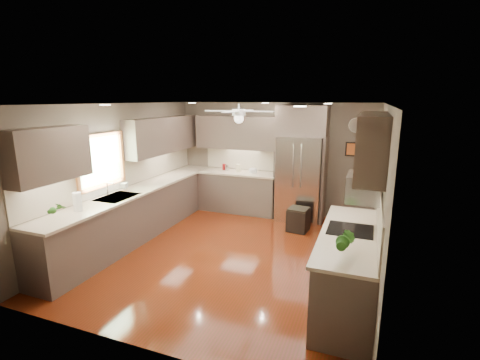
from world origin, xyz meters
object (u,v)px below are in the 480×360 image
Objects in this scene: canister_b at (227,168)px; canister_a at (224,167)px; potted_plant_left at (55,208)px; microwave at (364,187)px; soap_bottle at (125,185)px; stool at (298,219)px; refrigerator at (301,166)px; potted_plant_right at (345,241)px; paper_towel at (77,202)px; canister_c at (238,168)px; bowl at (253,172)px.

canister_a is at bearing 156.42° from canister_b.
microwave reaches higher than potted_plant_left.
stool is at bearing 28.02° from soap_bottle.
potted_plant_right is at bearing -71.90° from refrigerator.
refrigerator reaches higher than canister_a.
paper_towel is (0.11, -1.22, 0.04)m from soap_bottle.
canister_a is 0.37m from canister_c.
canister_c is at bearing 176.14° from bowl.
potted_plant_right reaches higher than bowl.
potted_plant_right reaches higher than canister_c.
canister_b is 3.66m from paper_towel.
potted_plant_right is at bearing -19.40° from soap_bottle.
microwave is at bearing -48.55° from bowl.
canister_b is 0.45× the size of paper_towel.
potted_plant_left reaches higher than canister_b.
canister_a is 0.06× the size of refrigerator.
soap_bottle is 3.58m from refrigerator.
bowl is at bearing -3.86° from canister_c.
potted_plant_right is 1.09× the size of paper_towel.
canister_a is 1.82m from refrigerator.
potted_plant_left is at bearing -103.35° from canister_b.
canister_a reaches higher than canister_b.
microwave is at bearing -41.69° from canister_a.
canister_a is 0.26× the size of microwave.
microwave is at bearing 11.11° from paper_towel.
potted_plant_right reaches higher than stool.
refrigerator is at bearing 108.10° from potted_plant_right.
soap_bottle is at bearing 160.60° from potted_plant_right.
paper_towel is (-0.92, -3.54, 0.07)m from canister_b.
potted_plant_left is 3.86m from potted_plant_right.
potted_plant_right is 3.24m from stool.
microwave is at bearing 16.27° from potted_plant_left.
canister_b is at bearing 75.38° from paper_towel.
soap_bottle is at bearing -151.98° from stool.
soap_bottle reaches higher than canister_a.
canister_a is 0.74m from bowl.
canister_b is at bearing 157.24° from stool.
potted_plant_right is at bearing -54.54° from canister_c.
potted_plant_left reaches higher than canister_a.
bowl is at bearing 53.80° from soap_bottle.
microwave is at bearing -63.91° from refrigerator.
refrigerator reaches higher than paper_towel.
canister_a is at bearing 68.15° from soap_bottle.
bowl is (0.65, -0.03, -0.05)m from canister_b.
paper_towel is at bearing -135.31° from stool.
potted_plant_right is 4.34m from bowl.
potted_plant_left is 0.13× the size of refrigerator.
stool is (-1.06, 2.94, -0.87)m from potted_plant_right.
bowl is 1.11m from refrigerator.
microwave reaches higher than paper_towel.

